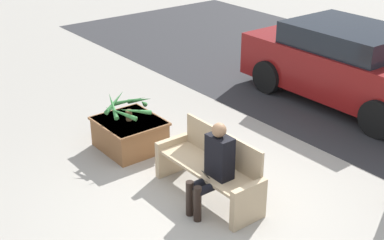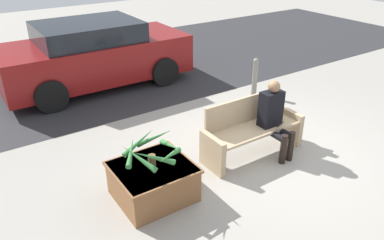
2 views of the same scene
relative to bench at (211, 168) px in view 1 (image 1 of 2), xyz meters
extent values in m
plane|color=#9E998E|center=(0.24, -0.28, -0.43)|extent=(30.00, 30.00, 0.00)
cube|color=tan|center=(-0.82, -0.06, -0.14)|extent=(0.09, 0.56, 0.57)
cube|color=tan|center=(0.82, -0.06, -0.14)|extent=(0.09, 0.56, 0.57)
cube|color=tan|center=(0.00, -0.06, 0.02)|extent=(1.55, 0.52, 0.04)
cube|color=tan|center=(0.00, 0.20, 0.27)|extent=(1.55, 0.04, 0.45)
cube|color=black|center=(0.29, -0.10, 0.33)|extent=(0.36, 0.22, 0.58)
sphere|color=#8C6647|center=(0.29, -0.12, 0.72)|extent=(0.19, 0.19, 0.19)
cylinder|color=black|center=(0.21, -0.32, -0.01)|extent=(0.11, 0.43, 0.11)
cylinder|color=black|center=(0.37, -0.32, -0.01)|extent=(0.11, 0.43, 0.11)
cylinder|color=black|center=(0.21, -0.53, -0.18)|extent=(0.10, 0.10, 0.50)
cylinder|color=black|center=(0.37, -0.53, -0.18)|extent=(0.10, 0.10, 0.50)
cube|color=black|center=(0.29, -0.33, 0.15)|extent=(0.07, 0.09, 0.12)
cube|color=brown|center=(-1.88, -0.15, -0.18)|extent=(0.98, 0.89, 0.50)
cube|color=brown|center=(-1.88, -0.15, 0.06)|extent=(1.03, 0.94, 0.04)
cylinder|color=brown|center=(-1.88, -0.15, 0.16)|extent=(0.10, 0.10, 0.17)
cone|color=#387F3D|center=(-1.62, -0.18, 0.33)|extent=(0.14, 0.55, 0.24)
cone|color=#387F3D|center=(-1.73, 0.04, 0.38)|extent=(0.45, 0.38, 0.33)
cone|color=#387F3D|center=(-1.94, 0.10, 0.34)|extent=(0.54, 0.20, 0.26)
cone|color=#387F3D|center=(-2.11, 0.00, 0.30)|extent=(0.36, 0.51, 0.18)
cone|color=#387F3D|center=(-2.11, -0.26, 0.34)|extent=(0.30, 0.52, 0.26)
cone|color=#387F3D|center=(-1.96, -0.38, 0.36)|extent=(0.53, 0.23, 0.30)
cone|color=#387F3D|center=(-1.74, -0.37, 0.31)|extent=(0.50, 0.36, 0.20)
cube|color=maroon|center=(-0.98, 4.27, 0.22)|extent=(4.21, 1.80, 0.86)
cube|color=black|center=(-1.08, 4.27, 0.86)|extent=(2.19, 1.66, 0.42)
cylinder|color=black|center=(0.33, 3.37, -0.09)|extent=(0.67, 0.18, 0.67)
cylinder|color=black|center=(-2.28, 3.37, -0.09)|extent=(0.67, 0.18, 0.67)
cylinder|color=black|center=(-2.28, 5.17, -0.09)|extent=(0.67, 0.18, 0.67)
camera|label=1|loc=(4.87, -4.12, 3.65)|focal=50.00mm
camera|label=2|loc=(-3.74, -3.89, 2.89)|focal=35.00mm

